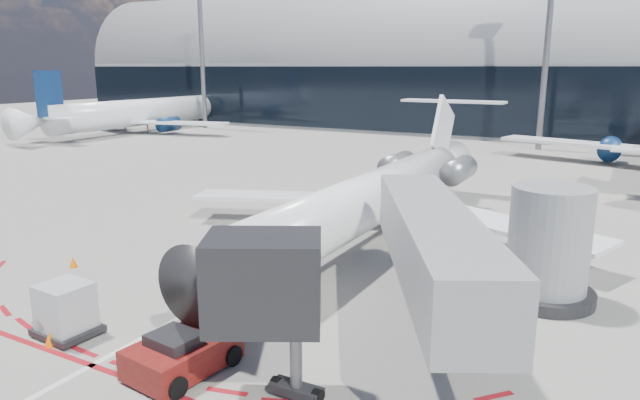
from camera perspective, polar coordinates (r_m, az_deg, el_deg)
The scene contains 13 objects.
ground at distance 28.49m, azimuth -3.78°, elevation -6.20°, with size 260.00×260.00×0.00m, color slate.
apron_centerline at distance 30.10m, azimuth -1.73°, elevation -5.09°, with size 0.25×40.00×0.01m, color silver.
apron_stop_bar at distance 20.59m, azimuth -21.87°, elevation -15.10°, with size 14.00×0.25×0.01m, color maroon.
terminal_building at distance 88.79m, azimuth 19.79°, elevation 11.83°, with size 150.00×24.15×24.00m.
jet_bridge at distance 21.16m, azimuth 14.46°, elevation -4.94°, with size 10.03×15.20×4.90m.
light_mast_west at distance 92.42m, azimuth -11.75°, elevation 14.81°, with size 0.70×0.70×25.00m, color slate.
light_mast_centre at distance 71.32m, azimuth 21.81°, elevation 14.73°, with size 0.70×0.70×25.00m, color slate.
regional_jet at distance 32.17m, azimuth 6.14°, elevation 0.69°, with size 24.45×30.16×7.55m.
pushback_tug at distance 19.14m, azimuth -13.59°, elevation -14.66°, with size 2.62×5.47×1.40m.
uld_container at distance 22.63m, azimuth -24.08°, elevation -10.02°, with size 2.18×1.89×1.95m.
safety_cone_left at distance 30.04m, azimuth -23.44°, elevation -5.72°, with size 0.39×0.39×0.54m, color #FE6D05.
safety_cone_right at distance 22.32m, azimuth -25.44°, elevation -12.48°, with size 0.37×0.37×0.51m, color #FE6D05.
bg_airliner_0 at distance 89.09m, azimuth -17.63°, elevation 10.12°, with size 34.81×36.85×11.26m, color white, non-canonical shape.
Camera 1 is at (14.55, -22.61, 9.43)m, focal length 32.00 mm.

